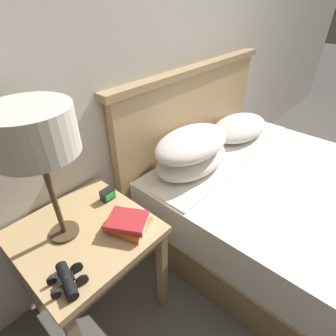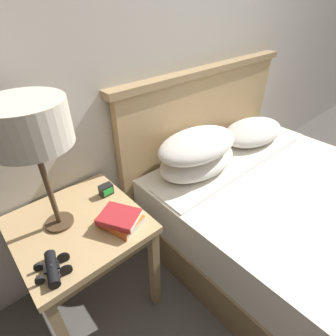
# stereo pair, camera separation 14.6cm
# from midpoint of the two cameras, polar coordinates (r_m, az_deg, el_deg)

# --- Properties ---
(ground_plane) EXTENTS (20.00, 20.00, 0.00)m
(ground_plane) POSITION_cam_midpoint_polar(r_m,az_deg,el_deg) (1.88, 21.60, -26.32)
(ground_plane) COLOR #514C47
(ground_plane) RESTS_ON ground
(wall_back) EXTENTS (8.00, 0.06, 2.60)m
(wall_back) POSITION_cam_midpoint_polar(r_m,az_deg,el_deg) (1.61, -2.48, 24.73)
(wall_back) COLOR beige
(wall_back) RESTS_ON ground_plane
(nightstand) EXTENTS (0.58, 0.58, 0.65)m
(nightstand) POSITION_cam_midpoint_polar(r_m,az_deg,el_deg) (1.39, -15.53, -14.00)
(nightstand) COLOR tan
(nightstand) RESTS_ON ground_plane
(bed) EXTENTS (1.63, 1.93, 1.13)m
(bed) POSITION_cam_midpoint_polar(r_m,az_deg,el_deg) (1.98, 27.93, -10.01)
(bed) COLOR olive
(bed) RESTS_ON ground_plane
(table_lamp) EXTENTS (0.31, 0.31, 0.61)m
(table_lamp) POSITION_cam_midpoint_polar(r_m,az_deg,el_deg) (1.07, -24.81, 8.16)
(table_lamp) COLOR #4C3823
(table_lamp) RESTS_ON nightstand
(book_on_nightstand) EXTENTS (0.19, 0.23, 0.04)m
(book_on_nightstand) POSITION_cam_midpoint_polar(r_m,az_deg,el_deg) (1.27, -7.16, -11.47)
(book_on_nightstand) COLOR silver
(book_on_nightstand) RESTS_ON nightstand
(book_stacked_on_top) EXTENTS (0.21, 0.22, 0.03)m
(book_stacked_on_top) POSITION_cam_midpoint_polar(r_m,az_deg,el_deg) (1.24, -7.25, -10.71)
(book_stacked_on_top) COLOR silver
(book_stacked_on_top) RESTS_ON book_on_nightstand
(binoculars_pair) EXTENTS (0.15, 0.16, 0.05)m
(binoculars_pair) POSITION_cam_midpoint_polar(r_m,az_deg,el_deg) (1.16, -20.40, -19.97)
(binoculars_pair) COLOR black
(binoculars_pair) RESTS_ON nightstand
(alarm_clock) EXTENTS (0.07, 0.05, 0.06)m
(alarm_clock) POSITION_cam_midpoint_polar(r_m,az_deg,el_deg) (1.44, -10.52, -4.79)
(alarm_clock) COLOR black
(alarm_clock) RESTS_ON nightstand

